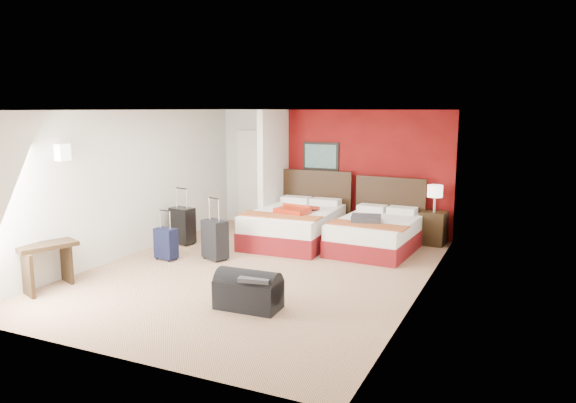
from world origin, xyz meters
The scene contains 17 objects.
ground centered at (0.00, 0.00, 0.00)m, with size 6.50×6.50×0.00m, color tan.
room_walls centered at (-1.40, 1.42, 1.26)m, with size 5.02×6.52×2.50m.
red_accent_panel centered at (0.75, 3.23, 1.25)m, with size 3.50×0.04×2.50m, color maroon.
partition_wall centered at (-1.00, 2.61, 1.25)m, with size 0.12×1.20×2.50m, color silver.
entry_door centered at (-1.75, 3.20, 1.02)m, with size 0.82×0.06×2.05m, color silver.
bed_left centered at (-0.24, 1.92, 0.31)m, with size 1.46×2.08×0.62m, color white.
bed_right centered at (1.32, 2.02, 0.28)m, with size 1.32×1.89×0.57m, color silver.
red_suitcase_open centered at (-0.14, 1.82, 0.68)m, with size 0.59×0.81×0.10m, color #AE250E.
jacket_bundle centered at (1.22, 1.72, 0.63)m, with size 0.51×0.41×0.12m, color #36363B.
nightstand centered at (2.19, 2.90, 0.31)m, with size 0.44×0.44×0.62m, color #312010.
table_lamp centered at (2.19, 2.90, 0.87)m, with size 0.28×0.28×0.50m, color white.
suitcase_black centered at (-2.11, 0.96, 0.33)m, with size 0.44×0.28×0.66m, color black.
suitcase_charcoal centered at (-0.99, 0.31, 0.32)m, with size 0.43×0.27×0.64m, color black.
suitcase_navy centered at (-1.73, -0.04, 0.25)m, with size 0.36×0.22×0.51m, color black.
duffel_bag centered at (0.62, -1.46, 0.21)m, with size 0.82×0.44×0.41m, color black.
jacket_draped centered at (0.77, -1.51, 0.44)m, with size 0.40×0.34×0.05m, color #3B3B40.
desk centered at (-2.32, -1.96, 0.33)m, with size 0.40×0.79×0.66m, color black.
Camera 1 is at (3.82, -7.26, 2.53)m, focal length 33.80 mm.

